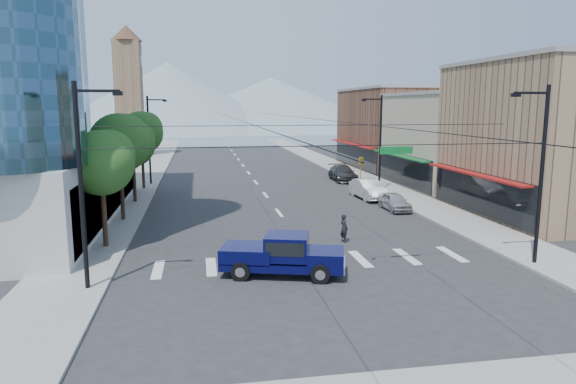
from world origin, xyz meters
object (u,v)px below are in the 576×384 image
(parked_car_near, at_px, (395,202))
(parked_car_far, at_px, (343,173))
(parked_car_mid, at_px, (368,189))
(pickup_truck, at_px, (282,254))
(pedestrian, at_px, (344,228))

(parked_car_near, distance_m, parked_car_far, 16.05)
(parked_car_mid, bearing_deg, parked_car_far, 82.40)
(pickup_truck, distance_m, parked_car_mid, 21.74)
(pickup_truck, relative_size, parked_car_far, 1.11)
(parked_car_mid, relative_size, parked_car_far, 0.92)
(pedestrian, distance_m, parked_car_far, 25.45)
(pickup_truck, height_order, parked_car_mid, pickup_truck)
(pedestrian, height_order, parked_car_near, pedestrian)
(pedestrian, xyz_separation_m, parked_car_near, (6.48, 8.45, -0.17))
(parked_car_near, bearing_deg, parked_car_mid, 93.46)
(parked_car_mid, height_order, parked_car_far, parked_car_mid)
(parked_car_mid, bearing_deg, pickup_truck, -122.69)
(parked_car_near, bearing_deg, pedestrian, -128.45)
(parked_car_near, bearing_deg, pickup_truck, -129.70)
(pedestrian, bearing_deg, pickup_truck, 119.71)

